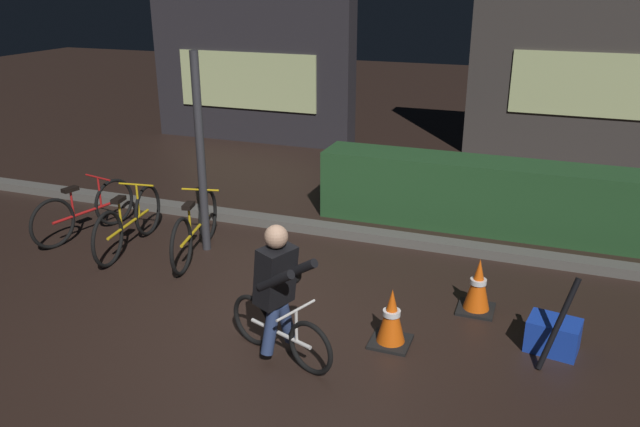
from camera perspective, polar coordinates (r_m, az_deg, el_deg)
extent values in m
plane|color=black|center=(6.36, -3.63, -9.18)|extent=(40.00, 40.00, 0.00)
cube|color=#56544F|center=(8.19, 2.61, -1.67)|extent=(12.00, 0.24, 0.12)
cube|color=#214723|center=(8.57, 16.08, 1.42)|extent=(4.80, 0.70, 0.92)
cube|color=#262328|center=(12.96, -6.17, 14.27)|extent=(4.18, 0.50, 3.54)
cube|color=#BFCC8C|center=(12.79, -6.62, 11.77)|extent=(2.93, 0.04, 1.10)
cube|color=#383330|center=(12.32, 25.76, 13.36)|extent=(5.13, 0.50, 4.07)
cube|color=#BFCC8C|center=(12.13, 25.38, 10.27)|extent=(3.59, 0.04, 1.10)
cylinder|color=#2D2D33|center=(7.56, -10.68, 5.18)|extent=(0.10, 0.10, 2.39)
torus|color=black|center=(8.93, -18.01, 0.99)|extent=(0.18, 0.63, 0.64)
torus|color=black|center=(8.41, -22.90, -0.84)|extent=(0.18, 0.63, 0.64)
cylinder|color=#B21919|center=(8.67, -20.38, 0.10)|extent=(0.24, 0.93, 0.04)
cylinder|color=#B21919|center=(8.52, -21.40, 0.90)|extent=(0.03, 0.03, 0.35)
cube|color=black|center=(8.47, -21.55, 2.03)|extent=(0.14, 0.22, 0.05)
cylinder|color=#B21919|center=(8.75, -19.21, 1.83)|extent=(0.03, 0.03, 0.40)
cylinder|color=#B21919|center=(8.69, -19.36, 3.07)|extent=(0.45, 0.12, 0.02)
torus|color=black|center=(8.46, -15.23, 0.29)|extent=(0.14, 0.66, 0.66)
torus|color=black|center=(7.66, -18.54, -2.19)|extent=(0.14, 0.66, 0.66)
cylinder|color=gold|center=(8.05, -16.81, -0.89)|extent=(0.17, 0.98, 0.04)
cylinder|color=gold|center=(7.85, -17.53, -0.08)|extent=(0.03, 0.03, 0.37)
cube|color=black|center=(7.79, -17.68, 1.19)|extent=(0.13, 0.21, 0.05)
cylinder|color=gold|center=(8.21, -16.06, 1.13)|extent=(0.03, 0.03, 0.42)
cylinder|color=gold|center=(8.14, -16.20, 2.51)|extent=(0.46, 0.09, 0.02)
torus|color=black|center=(8.10, -10.04, -0.18)|extent=(0.19, 0.65, 0.66)
torus|color=black|center=(7.24, -12.35, -2.90)|extent=(0.19, 0.65, 0.66)
cylinder|color=gold|center=(7.67, -11.13, -1.46)|extent=(0.25, 0.97, 0.04)
cylinder|color=gold|center=(7.45, -11.64, -0.64)|extent=(0.03, 0.03, 0.37)
cube|color=black|center=(7.39, -11.74, 0.70)|extent=(0.14, 0.22, 0.05)
cylinder|color=gold|center=(7.83, -10.62, 0.67)|extent=(0.03, 0.03, 0.42)
cylinder|color=gold|center=(7.77, -10.71, 2.11)|extent=(0.45, 0.12, 0.02)
cube|color=black|center=(5.95, 6.35, -11.39)|extent=(0.36, 0.36, 0.03)
cone|color=#EA560F|center=(5.81, 6.45, -9.08)|extent=(0.26, 0.26, 0.52)
cylinder|color=white|center=(5.80, 6.46, -8.85)|extent=(0.16, 0.16, 0.05)
cube|color=black|center=(6.63, 13.83, -8.34)|extent=(0.36, 0.36, 0.03)
cone|color=#EA560F|center=(6.50, 14.04, -6.16)|extent=(0.26, 0.26, 0.53)
cylinder|color=white|center=(6.49, 14.06, -5.95)|extent=(0.16, 0.16, 0.05)
cube|color=#193DB7|center=(6.12, 20.22, -10.23)|extent=(0.49, 0.39, 0.30)
torus|color=black|center=(5.41, -0.87, -11.99)|extent=(0.47, 0.21, 0.48)
torus|color=black|center=(5.83, -6.10, -9.49)|extent=(0.47, 0.21, 0.48)
cylinder|color=silver|center=(5.61, -3.59, -10.70)|extent=(0.67, 0.28, 0.04)
cylinder|color=silver|center=(5.62, -4.53, -9.11)|extent=(0.03, 0.03, 0.26)
cube|color=black|center=(5.56, -4.57, -7.93)|extent=(0.22, 0.16, 0.05)
cylinder|color=silver|center=(5.42, -2.14, -10.07)|extent=(0.03, 0.03, 0.30)
cylinder|color=silver|center=(5.35, -2.16, -8.70)|extent=(0.18, 0.44, 0.02)
cylinder|color=navy|center=(5.65, -3.03, -9.73)|extent=(0.18, 0.23, 0.42)
cylinder|color=navy|center=(5.53, -4.49, -10.50)|extent=(0.18, 0.23, 0.42)
cube|color=black|center=(5.38, -4.03, -5.59)|extent=(0.36, 0.39, 0.54)
sphere|color=tan|center=(5.22, -3.97, -2.10)|extent=(0.20, 0.20, 0.20)
cylinder|color=black|center=(5.36, -1.91, -5.05)|extent=(0.40, 0.21, 0.29)
cylinder|color=black|center=(5.18, -4.03, -6.05)|extent=(0.40, 0.21, 0.29)
ellipsoid|color=black|center=(5.56, -3.00, -5.20)|extent=(0.36, 0.26, 0.24)
cylinder|color=black|center=(5.78, 20.63, -9.29)|extent=(0.29, 0.29, 0.81)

